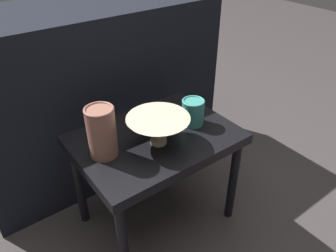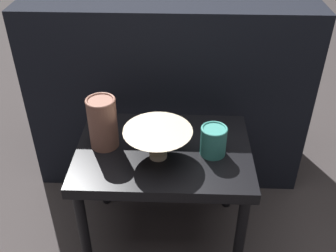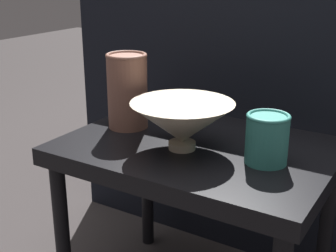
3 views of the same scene
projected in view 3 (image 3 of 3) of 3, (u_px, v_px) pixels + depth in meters
The scene contains 5 objects.
table at pixel (197, 167), 1.08m from camera, with size 0.60×0.44×0.45m.
couch_backdrop at pixel (277, 102), 1.51m from camera, with size 1.19×0.50×0.83m.
bowl at pixel (182, 123), 1.02m from camera, with size 0.23×0.23×0.11m.
vase_textured_left at pixel (127, 90), 1.15m from camera, with size 0.10×0.10×0.19m.
vase_colorful_right at pixel (267, 138), 0.95m from camera, with size 0.09×0.09×0.10m.
Camera 3 is at (0.46, -0.88, 0.84)m, focal length 50.00 mm.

